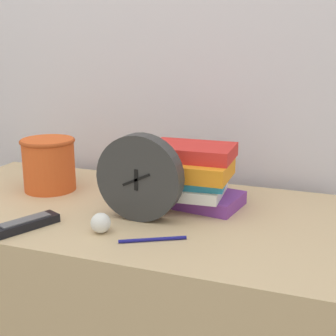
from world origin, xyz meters
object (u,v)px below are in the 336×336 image
object	(u,v)px
desk_clock	(140,178)
crumpled_paper_ball	(101,223)
book_stack	(193,176)
basket	(49,163)
tv_remote	(25,224)
pen	(153,239)

from	to	relation	value
desk_clock	crumpled_paper_ball	world-z (taller)	desk_clock
book_stack	basket	xyz separation A→B (m)	(-0.44, -0.01, 0.00)
basket	tv_remote	bearing A→B (deg)	-67.41
desk_clock	basket	xyz separation A→B (m)	(-0.35, 0.13, -0.02)
crumpled_paper_ball	desk_clock	bearing A→B (deg)	64.42
tv_remote	crumpled_paper_ball	bearing A→B (deg)	12.33
tv_remote	book_stack	bearing A→B (deg)	41.97
desk_clock	basket	world-z (taller)	desk_clock
tv_remote	pen	bearing A→B (deg)	6.41
tv_remote	basket	bearing A→B (deg)	112.59
book_stack	tv_remote	world-z (taller)	book_stack
pen	basket	bearing A→B (deg)	150.35
desk_clock	tv_remote	distance (m)	0.29
book_stack	desk_clock	bearing A→B (deg)	-122.82
basket	crumpled_paper_ball	world-z (taller)	basket
desk_clock	basket	size ratio (longest dim) A/B	1.35
tv_remote	pen	size ratio (longest dim) A/B	1.22
crumpled_paper_ball	pen	xyz separation A→B (m)	(0.13, -0.00, -0.02)
desk_clock	pen	bearing A→B (deg)	-55.12
book_stack	tv_remote	xyz separation A→B (m)	(-0.32, -0.29, -0.07)
basket	crumpled_paper_ball	bearing A→B (deg)	-38.89
basket	tv_remote	xyz separation A→B (m)	(0.12, -0.28, -0.07)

